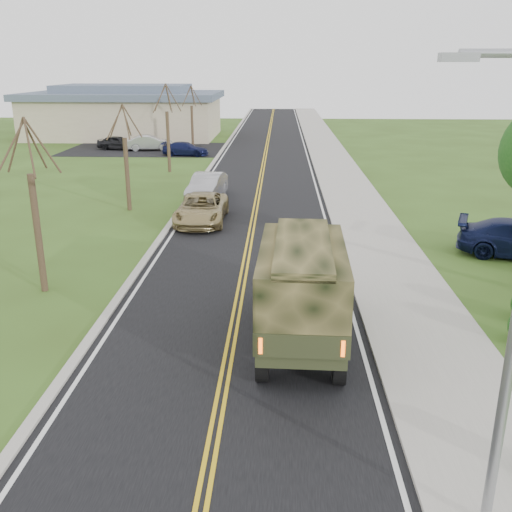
{
  "coord_description": "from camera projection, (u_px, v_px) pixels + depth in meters",
  "views": [
    {
      "loc": [
        1.35,
        -8.6,
        7.65
      ],
      "look_at": [
        0.61,
        8.84,
        1.8
      ],
      "focal_mm": 40.0,
      "sensor_mm": 36.0,
      "label": 1
    }
  ],
  "objects": [
    {
      "name": "ground",
      "position": [
        203.0,
        497.0,
        10.63
      ],
      "size": [
        160.0,
        160.0,
        0.0
      ],
      "primitive_type": "plane",
      "color": "#344B19",
      "rests_on": "ground"
    },
    {
      "name": "road",
      "position": [
        264.0,
        160.0,
        48.52
      ],
      "size": [
        8.0,
        120.0,
        0.01
      ],
      "primitive_type": "cube",
      "color": "black",
      "rests_on": "ground"
    },
    {
      "name": "curb_right",
      "position": [
        313.0,
        160.0,
        48.34
      ],
      "size": [
        0.3,
        120.0,
        0.12
      ],
      "primitive_type": "cube",
      "color": "#9E998E",
      "rests_on": "ground"
    },
    {
      "name": "sidewalk_right",
      "position": [
        334.0,
        160.0,
        48.27
      ],
      "size": [
        3.2,
        120.0,
        0.1
      ],
      "primitive_type": "cube",
      "color": "#9E998E",
      "rests_on": "ground"
    },
    {
      "name": "curb_left",
      "position": [
        216.0,
        159.0,
        48.68
      ],
      "size": [
        0.3,
        120.0,
        0.1
      ],
      "primitive_type": "cube",
      "color": "#9E998E",
      "rests_on": "ground"
    },
    {
      "name": "bare_tree_a",
      "position": [
        36.0,
        219.0,
        19.55
      ],
      "size": [
        1.93,
        2.26,
        6.08
      ],
      "color": "#38281C",
      "rests_on": "ground"
    },
    {
      "name": "bare_tree_b",
      "position": [
        127.0,
        166.0,
        30.97
      ],
      "size": [
        1.83,
        2.14,
        5.73
      ],
      "color": "#38281C",
      "rests_on": "ground"
    },
    {
      "name": "bare_tree_c",
      "position": [
        168.0,
        135.0,
        42.24
      ],
      "size": [
        2.04,
        2.39,
        6.42
      ],
      "color": "#38281C",
      "rests_on": "ground"
    },
    {
      "name": "bare_tree_d",
      "position": [
        192.0,
        122.0,
        53.68
      ],
      "size": [
        1.88,
        2.2,
        5.91
      ],
      "color": "#38281C",
      "rests_on": "ground"
    },
    {
      "name": "commercial_building",
      "position": [
        125.0,
        112.0,
        63.45
      ],
      "size": [
        25.5,
        21.5,
        5.65
      ],
      "color": "tan",
      "rests_on": "ground"
    },
    {
      "name": "military_truck",
      "position": [
        302.0,
        283.0,
        16.01
      ],
      "size": [
        2.44,
        6.54,
        3.22
      ],
      "rotation": [
        0.0,
        0.0,
        -0.03
      ],
      "color": "black",
      "rests_on": "ground"
    },
    {
      "name": "suv_champagne",
      "position": [
        202.0,
        209.0,
        29.0
      ],
      "size": [
        2.41,
        5.2,
        1.44
      ],
      "primitive_type": "imported",
      "rotation": [
        0.0,
        0.0,
        0.0
      ],
      "color": "#9C8A58",
      "rests_on": "ground"
    },
    {
      "name": "sedan_silver",
      "position": [
        207.0,
        187.0,
        33.99
      ],
      "size": [
        2.15,
        4.84,
        1.54
      ],
      "primitive_type": "imported",
      "rotation": [
        0.0,
        0.0,
        -0.11
      ],
      "color": "#A5A4A8",
      "rests_on": "ground"
    },
    {
      "name": "lot_car_dark",
      "position": [
        118.0,
        143.0,
        54.17
      ],
      "size": [
        4.14,
        2.36,
        1.33
      ],
      "primitive_type": "imported",
      "rotation": [
        0.0,
        0.0,
        1.36
      ],
      "color": "black",
      "rests_on": "ground"
    },
    {
      "name": "lot_car_silver",
      "position": [
        150.0,
        143.0,
        53.76
      ],
      "size": [
        4.46,
        2.08,
        1.41
      ],
      "primitive_type": "imported",
      "rotation": [
        0.0,
        0.0,
        1.71
      ],
      "color": "#ABABAF",
      "rests_on": "ground"
    },
    {
      "name": "lot_car_navy",
      "position": [
        185.0,
        149.0,
        50.69
      ],
      "size": [
        4.27,
        2.13,
        1.19
      ],
      "primitive_type": "imported",
      "rotation": [
        0.0,
        0.0,
        1.45
      ],
      "color": "#10143B",
      "rests_on": "ground"
    }
  ]
}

